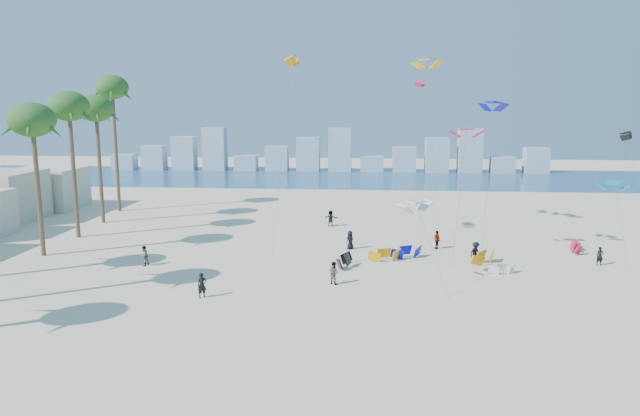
{
  "coord_description": "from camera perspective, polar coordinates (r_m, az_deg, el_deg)",
  "views": [
    {
      "loc": [
        6.81,
        -29.69,
        12.73
      ],
      "look_at": [
        3.0,
        16.0,
        4.5
      ],
      "focal_mm": 32.27,
      "sensor_mm": 36.0,
      "label": 1
    }
  ],
  "objects": [
    {
      "name": "kitesurfers_far",
      "position": [
        51.87,
        4.92,
        -3.11
      ],
      "size": [
        37.21,
        17.45,
        1.77
      ],
      "color": "black",
      "rests_on": "ground"
    },
    {
      "name": "kitesurfer_near",
      "position": [
        39.54,
        -11.62,
        -7.52
      ],
      "size": [
        0.74,
        0.68,
        1.7
      ],
      "primitive_type": "imported",
      "rotation": [
        0.0,
        0.0,
        0.57
      ],
      "color": "black",
      "rests_on": "ground"
    },
    {
      "name": "grounded_kites",
      "position": [
        48.73,
        11.88,
        -4.64
      ],
      "size": [
        21.07,
        9.56,
        0.94
      ],
      "color": "#E9A20C",
      "rests_on": "ground"
    },
    {
      "name": "palm_row",
      "position": [
        54.15,
        -27.61,
        8.22
      ],
      "size": [
        6.29,
        44.8,
        16.23
      ],
      "color": "brown",
      "rests_on": "ground"
    },
    {
      "name": "flying_kites",
      "position": [
        51.38,
        13.33,
        9.46
      ],
      "size": [
        32.39,
        24.69,
        17.68
      ],
      "color": "silver",
      "rests_on": "ground"
    },
    {
      "name": "ground",
      "position": [
        33.01,
        -7.71,
        -12.6
      ],
      "size": [
        220.0,
        220.0,
        0.0
      ],
      "primitive_type": "plane",
      "color": "beige",
      "rests_on": "ground"
    },
    {
      "name": "kitesurfer_mid",
      "position": [
        41.62,
        1.35,
        -6.44
      ],
      "size": [
        1.02,
        0.98,
        1.66
      ],
      "primitive_type": "imported",
      "rotation": [
        0.0,
        0.0,
        2.52
      ],
      "color": "gray",
      "rests_on": "ground"
    },
    {
      "name": "distant_skyline",
      "position": [
        112.39,
        0.67,
        5.25
      ],
      "size": [
        85.0,
        3.0,
        8.4
      ],
      "color": "#9EADBF",
      "rests_on": "ground"
    },
    {
      "name": "ocean",
      "position": [
        102.71,
        0.93,
        3.06
      ],
      "size": [
        220.0,
        220.0,
        0.0
      ],
      "primitive_type": "plane",
      "color": "navy",
      "rests_on": "ground"
    }
  ]
}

